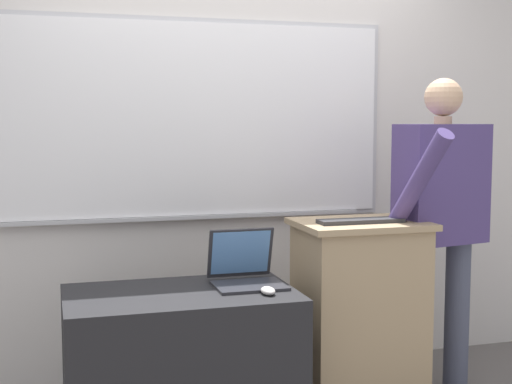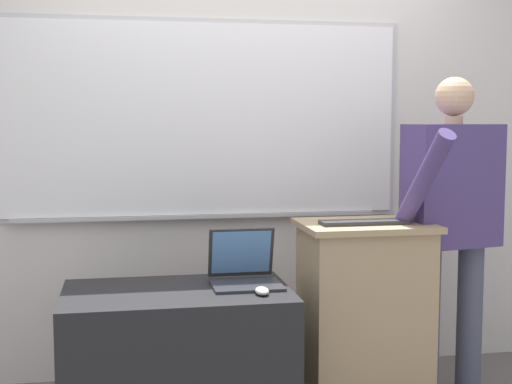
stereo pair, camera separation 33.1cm
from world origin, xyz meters
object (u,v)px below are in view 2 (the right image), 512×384
Objects in this scene: lectern_podium at (364,317)px; person_presenter at (452,216)px; wireless_keyboard at (364,222)px; side_desk at (178,365)px; laptop at (244,269)px; computer_mouse_by_laptop at (262,291)px.

person_presenter reaches higher than lectern_podium.
lectern_podium is at bearing 170.95° from person_presenter.
wireless_keyboard is (-0.49, -0.08, -0.01)m from person_presenter.
person_presenter reaches higher than side_desk.
wireless_keyboard is at bearing 177.87° from person_presenter.
lectern_podium is 0.95m from side_desk.
laptop is at bearing 13.69° from side_desk.
computer_mouse_by_laptop is (0.04, -0.23, -0.05)m from laptop.
laptop reaches higher than side_desk.
side_desk is 0.53m from laptop.
lectern_podium is 0.57× the size of person_presenter.
person_presenter is at bearing 1.91° from lectern_podium.
laptop is 0.76× the size of wireless_keyboard.
person_presenter is (1.39, 0.15, 0.63)m from side_desk.
computer_mouse_by_laptop is at bearing -23.35° from side_desk.
wireless_keyboard reaches higher than laptop.
computer_mouse_by_laptop is at bearing -174.26° from person_presenter.
computer_mouse_by_laptop is (0.36, -0.16, 0.36)m from side_desk.
laptop is at bearing 99.94° from computer_mouse_by_laptop.
laptop reaches higher than computer_mouse_by_laptop.
person_presenter is (0.46, 0.02, 0.49)m from lectern_podium.
person_presenter is at bearing 4.11° from laptop.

